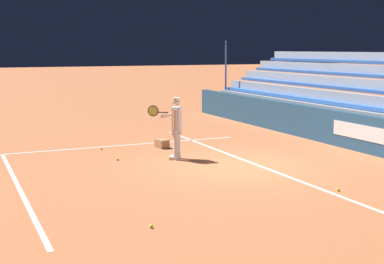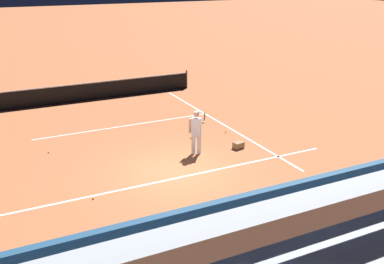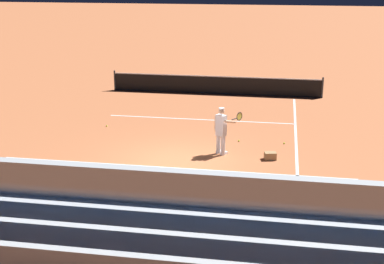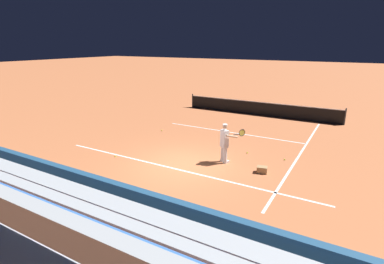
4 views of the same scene
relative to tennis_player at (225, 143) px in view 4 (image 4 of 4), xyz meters
name	(u,v)px [view 4 (image 4 of 4)]	position (x,y,z in m)	size (l,w,h in m)	color
ground_plane	(182,165)	(-1.45, -1.16, -0.89)	(160.00, 160.00, 0.00)	#B7663D
court_baseline_white	(176,169)	(-1.45, -1.66, -0.89)	(12.00, 0.10, 0.01)	white
court_sideline_white	(301,153)	(2.66, 2.84, -0.89)	(0.10, 12.00, 0.01)	white
court_service_line_white	(232,132)	(-1.45, 4.34, -0.89)	(8.22, 0.10, 0.01)	white
back_wall_sponsor_board	(106,196)	(-1.45, -5.46, -0.34)	(22.19, 0.25, 1.10)	navy
bleacher_stand	(37,229)	(-1.45, -7.68, -0.13)	(21.08, 3.20, 3.40)	#9EA3A8
tennis_player	(225,143)	(0.00, 0.00, 0.00)	(0.95, 0.84, 1.71)	silver
ball_box_cardboard	(262,170)	(1.75, -0.26, -0.76)	(0.40, 0.30, 0.26)	#A87F51
tennis_ball_midcourt	(162,130)	(-5.16, 2.59, -0.86)	(0.07, 0.07, 0.07)	#CCE533
tennis_ball_far_left	(115,156)	(-4.55, -1.89, -0.86)	(0.07, 0.07, 0.07)	#CCE533
tennis_ball_stray_back	(285,159)	(2.22, 1.54, -0.86)	(0.07, 0.07, 0.07)	#CCE533
tennis_ball_far_right	(247,153)	(0.50, 1.53, -0.86)	(0.07, 0.07, 0.07)	#CCE533
tennis_net	(259,108)	(-1.45, 9.38, -0.40)	(11.09, 0.09, 1.07)	#33383D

